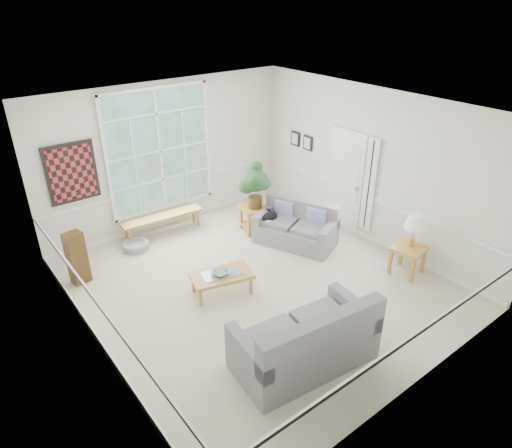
{
  "coord_description": "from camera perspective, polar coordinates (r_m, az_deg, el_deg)",
  "views": [
    {
      "loc": [
        -4.02,
        -5.13,
        4.59
      ],
      "look_at": [
        0.1,
        0.2,
        1.05
      ],
      "focal_mm": 32.0,
      "sensor_mm": 36.0,
      "label": 1
    }
  ],
  "objects": [
    {
      "name": "end_table",
      "position": [
        9.5,
        -0.16,
        0.7
      ],
      "size": [
        0.67,
        0.67,
        0.55
      ],
      "primitive_type": "cube",
      "rotation": [
        0.0,
        0.0,
        -0.26
      ],
      "color": "#AE7F37",
      "rests_on": "floor"
    },
    {
      "name": "pet_bed",
      "position": [
        9.23,
        -14.82,
        -2.59
      ],
      "size": [
        0.67,
        0.67,
        0.15
      ],
      "primitive_type": "cylinder",
      "rotation": [
        0.0,
        0.0,
        -0.43
      ],
      "color": "gray",
      "rests_on": "floor"
    },
    {
      "name": "houseplant",
      "position": [
        9.14,
        -0.12,
        4.82
      ],
      "size": [
        0.77,
        0.77,
        0.96
      ],
      "primitive_type": null,
      "rotation": [
        0.0,
        0.0,
        -0.51
      ],
      "color": "#224C26",
      "rests_on": "end_table"
    },
    {
      "name": "entry_door",
      "position": [
        9.52,
        11.07,
        5.37
      ],
      "size": [
        0.08,
        0.9,
        2.1
      ],
      "primitive_type": "cube",
      "color": "white",
      "rests_on": "floor"
    },
    {
      "name": "window_bench",
      "position": [
        9.62,
        -11.53,
        -0.03
      ],
      "size": [
        1.71,
        0.45,
        0.39
      ],
      "primitive_type": "cube",
      "rotation": [
        0.0,
        0.0,
        -0.07
      ],
      "color": "#AE7F37",
      "rests_on": "floor"
    },
    {
      "name": "wall_art",
      "position": [
        8.86,
        -22.03,
        5.93
      ],
      "size": [
        0.9,
        0.06,
        1.1
      ],
      "primitive_type": "cube",
      "color": "maroon",
      "rests_on": "wall_back"
    },
    {
      "name": "wall_left",
      "position": [
        6.12,
        -20.46,
        -4.56
      ],
      "size": [
        0.02,
        6.0,
        3.0
      ],
      "primitive_type": "cube",
      "color": "silver",
      "rests_on": "ground"
    },
    {
      "name": "loveseat_right",
      "position": [
        8.97,
        4.98,
        -0.11
      ],
      "size": [
        1.34,
        1.73,
        0.83
      ],
      "primitive_type": "cube",
      "rotation": [
        0.0,
        0.0,
        0.4
      ],
      "color": "slate",
      "rests_on": "floor"
    },
    {
      "name": "table_lamp",
      "position": [
        8.32,
        19.11,
        -0.76
      ],
      "size": [
        0.42,
        0.42,
        0.6
      ],
      "primitive_type": null,
      "rotation": [
        0.0,
        0.0,
        -0.25
      ],
      "color": "white",
      "rests_on": "side_table"
    },
    {
      "name": "window_back",
      "position": [
        9.41,
        -11.95,
        8.93
      ],
      "size": [
        2.3,
        0.08,
        2.4
      ],
      "primitive_type": "cube",
      "color": "white",
      "rests_on": "wall_back"
    },
    {
      "name": "door_sidelight",
      "position": [
        9.11,
        14.05,
        4.7
      ],
      "size": [
        0.08,
        0.26,
        1.9
      ],
      "primitive_type": "cube",
      "color": "white",
      "rests_on": "wall_right"
    },
    {
      "name": "ceiling",
      "position": [
        6.7,
        0.38,
        14.02
      ],
      "size": [
        5.5,
        6.0,
        0.02
      ],
      "primitive_type": "cube",
      "color": "white",
      "rests_on": "ground"
    },
    {
      "name": "pewter_bowl",
      "position": [
        7.53,
        -4.43,
        -6.04
      ],
      "size": [
        0.37,
        0.37,
        0.08
      ],
      "primitive_type": "imported",
      "rotation": [
        0.0,
        0.0,
        0.11
      ],
      "color": "#9C9CA1",
      "rests_on": "coffee_table"
    },
    {
      "name": "wall_front",
      "position": [
        5.5,
        20.22,
        -8.45
      ],
      "size": [
        5.5,
        0.02,
        3.0
      ],
      "primitive_type": "cube",
      "color": "silver",
      "rests_on": "ground"
    },
    {
      "name": "side_table",
      "position": [
        8.53,
        18.35,
        -4.3
      ],
      "size": [
        0.6,
        0.6,
        0.53
      ],
      "primitive_type": "cube",
      "rotation": [
        0.0,
        0.0,
        0.16
      ],
      "color": "#AE7F37",
      "rests_on": "floor"
    },
    {
      "name": "loveseat_front",
      "position": [
        6.24,
        6.06,
        -13.35
      ],
      "size": [
        1.98,
        1.19,
        1.01
      ],
      "primitive_type": "cube",
      "rotation": [
        0.0,
        0.0,
        -0.12
      ],
      "color": "slate",
      "rests_on": "floor"
    },
    {
      "name": "cat",
      "position": [
        9.06,
        1.64,
        0.99
      ],
      "size": [
        0.45,
        0.38,
        0.18
      ],
      "primitive_type": "ellipsoid",
      "rotation": [
        0.0,
        0.0,
        0.34
      ],
      "color": "black",
      "rests_on": "loveseat_right"
    },
    {
      "name": "floor_speaker",
      "position": [
        8.34,
        -21.48,
        -3.96
      ],
      "size": [
        0.33,
        0.28,
        0.95
      ],
      "primitive_type": "cube",
      "rotation": [
        0.0,
        0.0,
        0.19
      ],
      "color": "#442E14",
      "rests_on": "floor"
    },
    {
      "name": "wall_frame_far",
      "position": [
        10.37,
        4.9,
        10.58
      ],
      "size": [
        0.04,
        0.26,
        0.32
      ],
      "primitive_type": "cube",
      "color": "black",
      "rests_on": "wall_right"
    },
    {
      "name": "coffee_table",
      "position": [
        7.67,
        -4.27,
        -7.41
      ],
      "size": [
        1.1,
        0.78,
        0.37
      ],
      "primitive_type": "cube",
      "rotation": [
        0.0,
        0.0,
        -0.26
      ],
      "color": "#AE7F37",
      "rests_on": "floor"
    },
    {
      "name": "wall_right",
      "position": [
        9.04,
        14.32,
        6.86
      ],
      "size": [
        0.02,
        6.0,
        3.0
      ],
      "primitive_type": "cube",
      "color": "silver",
      "rests_on": "ground"
    },
    {
      "name": "wall_frame_near",
      "position": [
        10.09,
        6.45,
        10.02
      ],
      "size": [
        0.04,
        0.26,
        0.32
      ],
      "primitive_type": "cube",
      "color": "black",
      "rests_on": "wall_right"
    },
    {
      "name": "wall_back",
      "position": [
        9.58,
        -10.91,
        8.41
      ],
      "size": [
        5.5,
        0.02,
        3.0
      ],
      "primitive_type": "cube",
      "color": "silver",
      "rests_on": "ground"
    },
    {
      "name": "floor",
      "position": [
        7.97,
        0.31,
        -7.47
      ],
      "size": [
        5.5,
        6.0,
        0.01
      ],
      "primitive_type": "cube",
      "color": "#BFB69B",
      "rests_on": "ground"
    }
  ]
}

